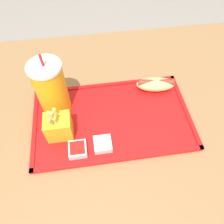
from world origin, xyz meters
name	(u,v)px	position (x,y,z in m)	size (l,w,h in m)	color
ground_plane	(118,191)	(0.00, 0.00, 0.00)	(8.00, 8.00, 0.00)	gray
dining_table	(120,169)	(0.00, 0.00, 0.37)	(1.15, 0.93, 0.74)	olive
food_tray	(112,118)	(-0.03, 0.02, 0.75)	(0.48, 0.28, 0.01)	red
soda_cup	(51,88)	(-0.20, 0.09, 0.84)	(0.09, 0.09, 0.21)	gold
hot_dog_far	(155,84)	(0.13, 0.12, 0.77)	(0.13, 0.07, 0.04)	#DBB270
fries_carton	(58,126)	(-0.19, -0.01, 0.79)	(0.07, 0.06, 0.12)	gold
sauce_cup_mayo	(103,144)	(-0.07, -0.07, 0.76)	(0.05, 0.05, 0.02)	silver
sauce_cup_ketchup	(78,149)	(-0.14, -0.07, 0.76)	(0.05, 0.05, 0.02)	silver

